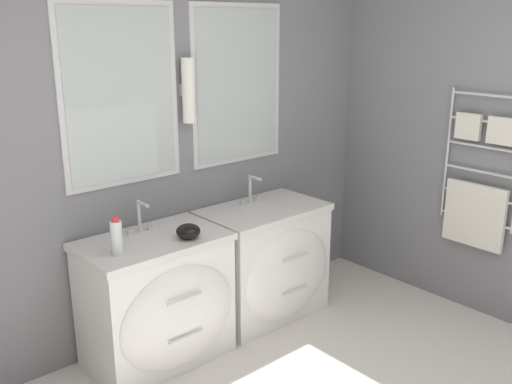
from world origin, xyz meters
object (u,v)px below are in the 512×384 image
Objects in this scene: vanity_left at (159,300)px; amenity_bowl at (188,231)px; toiletry_bottle at (116,237)px; vanity_right at (266,262)px.

vanity_left is 5.96× the size of amenity_bowl.
vanity_left is 3.97× the size of toiletry_bottle.
vanity_right is 5.96× the size of amenity_bowl.
vanity_left is 0.48m from amenity_bowl.
toiletry_bottle is 1.50× the size of amenity_bowl.
toiletry_bottle reaches higher than vanity_right.
toiletry_bottle is at bearing -177.32° from vanity_right.
vanity_right is 1.27m from toiletry_bottle.
toiletry_bottle is at bearing -168.78° from vanity_left.
vanity_left is 0.57m from toiletry_bottle.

